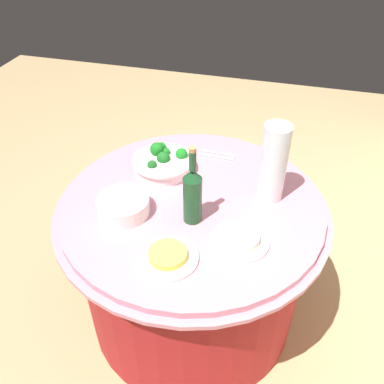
{
  "coord_description": "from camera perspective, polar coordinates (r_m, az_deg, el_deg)",
  "views": [
    {
      "loc": [
        1.27,
        0.34,
        1.85
      ],
      "look_at": [
        0.0,
        0.0,
        0.79
      ],
      "focal_mm": 38.39,
      "sensor_mm": 36.0,
      "label": 1
    }
  ],
  "objects": [
    {
      "name": "broccoli_bowl",
      "position": [
        1.88,
        -4.02,
        4.11
      ],
      "size": [
        0.28,
        0.28,
        0.12
      ],
      "color": "white",
      "rests_on": "buffet_table"
    },
    {
      "name": "decorative_fruit_vase",
      "position": [
        1.68,
        11.18,
        3.46
      ],
      "size": [
        0.11,
        0.11,
        0.34
      ],
      "color": "silver",
      "rests_on": "buffet_table"
    },
    {
      "name": "serving_tongs",
      "position": [
        1.99,
        3.79,
        5.11
      ],
      "size": [
        0.05,
        0.17,
        0.01
      ],
      "color": "silver",
      "rests_on": "buffet_table"
    },
    {
      "name": "ground_plane",
      "position": [
        2.27,
        0.0,
        -15.75
      ],
      "size": [
        6.0,
        6.0,
        0.0
      ],
      "primitive_type": "plane",
      "color": "tan"
    },
    {
      "name": "food_plate_fried_egg",
      "position": [
        1.48,
        -3.4,
        -8.89
      ],
      "size": [
        0.22,
        0.22,
        0.04
      ],
      "color": "white",
      "rests_on": "buffet_table"
    },
    {
      "name": "wine_bottle",
      "position": [
        1.55,
        0.07,
        -0.26
      ],
      "size": [
        0.07,
        0.07,
        0.34
      ],
      "color": "#184524",
      "rests_on": "buffet_table"
    },
    {
      "name": "plate_stack",
      "position": [
        1.67,
        -9.52,
        -1.9
      ],
      "size": [
        0.21,
        0.21,
        0.07
      ],
      "color": "white",
      "rests_on": "buffet_table"
    },
    {
      "name": "buffet_table",
      "position": [
        1.97,
        0.0,
        -9.42
      ],
      "size": [
        1.16,
        1.16,
        0.74
      ],
      "color": "maroon",
      "rests_on": "ground_plane"
    },
    {
      "name": "food_plate_rice",
      "position": [
        1.54,
        6.69,
        -6.49
      ],
      "size": [
        0.22,
        0.22,
        0.04
      ],
      "color": "white",
      "rests_on": "buffet_table"
    },
    {
      "name": "label_placard_front",
      "position": [
        1.94,
        10.24,
        4.36
      ],
      "size": [
        0.05,
        0.03,
        0.05
      ],
      "color": "white",
      "rests_on": "buffet_table"
    }
  ]
}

